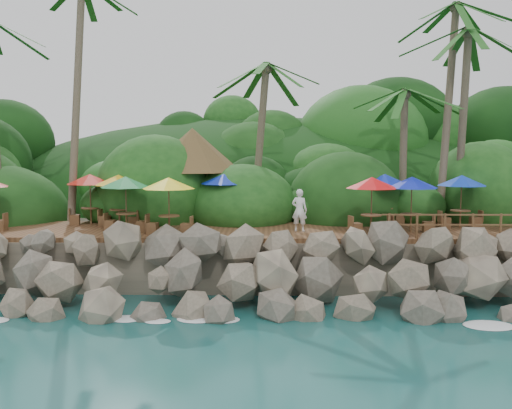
{
  "coord_description": "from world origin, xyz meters",
  "views": [
    {
      "loc": [
        0.52,
        -17.74,
        5.84
      ],
      "look_at": [
        0.0,
        6.0,
        3.4
      ],
      "focal_mm": 37.95,
      "sensor_mm": 36.0,
      "label": 1
    }
  ],
  "objects": [
    {
      "name": "ground",
      "position": [
        0.0,
        0.0,
        0.0
      ],
      "size": [
        140.0,
        140.0,
        0.0
      ],
      "primitive_type": "plane",
      "color": "#19514F",
      "rests_on": "ground"
    },
    {
      "name": "land_base",
      "position": [
        0.0,
        16.0,
        1.05
      ],
      "size": [
        32.0,
        25.2,
        2.1
      ],
      "primitive_type": "cube",
      "color": "gray",
      "rests_on": "ground"
    },
    {
      "name": "jungle_hill",
      "position": [
        0.0,
        23.5,
        0.0
      ],
      "size": [
        44.8,
        28.0,
        15.4
      ],
      "primitive_type": "ellipsoid",
      "color": "#143811",
      "rests_on": "ground"
    },
    {
      "name": "seawall",
      "position": [
        0.0,
        2.0,
        1.15
      ],
      "size": [
        29.0,
        4.0,
        2.3
      ],
      "primitive_type": null,
      "color": "gray",
      "rests_on": "ground"
    },
    {
      "name": "terrace",
      "position": [
        0.0,
        6.0,
        2.2
      ],
      "size": [
        26.0,
        5.0,
        0.2
      ],
      "primitive_type": "cube",
      "color": "brown",
      "rests_on": "land_base"
    },
    {
      "name": "jungle_foliage",
      "position": [
        0.0,
        15.0,
        0.0
      ],
      "size": [
        44.0,
        16.0,
        12.0
      ],
      "primitive_type": null,
      "color": "#143811",
      "rests_on": "ground"
    },
    {
      "name": "foam_line",
      "position": [
        0.0,
        0.3,
        0.03
      ],
      "size": [
        25.2,
        0.8,
        0.06
      ],
      "color": "white",
      "rests_on": "ground"
    },
    {
      "name": "palms",
      "position": [
        0.79,
        8.88,
        11.53
      ],
      "size": [
        28.65,
        6.96,
        13.19
      ],
      "color": "brown",
      "rests_on": "ground"
    },
    {
      "name": "palapa",
      "position": [
        -3.28,
        9.58,
        5.79
      ],
      "size": [
        4.98,
        4.98,
        4.6
      ],
      "color": "brown",
      "rests_on": "ground"
    },
    {
      "name": "dining_clusters",
      "position": [
        0.17,
        5.91,
        4.28
      ],
      "size": [
        25.8,
        5.4,
        2.38
      ],
      "color": "brown",
      "rests_on": "terrace"
    },
    {
      "name": "railing",
      "position": [
        8.1,
        3.65,
        2.91
      ],
      "size": [
        6.1,
        0.1,
        1.0
      ],
      "color": "brown",
      "rests_on": "terrace"
    },
    {
      "name": "waiter",
      "position": [
        1.88,
        5.37,
        3.22
      ],
      "size": [
        0.77,
        0.62,
        1.84
      ],
      "primitive_type": "imported",
      "rotation": [
        0.0,
        0.0,
        2.83
      ],
      "color": "white",
      "rests_on": "terrace"
    }
  ]
}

